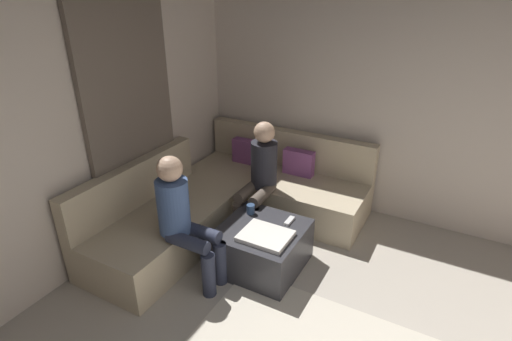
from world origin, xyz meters
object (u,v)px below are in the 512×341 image
at_px(game_remote, 289,221).
at_px(person_on_couch_back, 260,174).
at_px(sectional_couch, 231,200).
at_px(ottoman, 262,247).
at_px(person_on_couch_side, 183,217).
at_px(coffee_mug, 251,209).

distance_m(game_remote, person_on_couch_back, 0.66).
relative_size(sectional_couch, ottoman, 3.36).
relative_size(person_on_couch_back, person_on_couch_side, 1.00).
bearing_deg(coffee_mug, person_on_couch_back, 105.89).
xyz_separation_m(sectional_couch, ottoman, (0.66, -0.52, -0.07)).
xyz_separation_m(sectional_couch, person_on_couch_back, (0.33, 0.06, 0.38)).
relative_size(ottoman, game_remote, 5.07).
bearing_deg(sectional_couch, person_on_couch_side, -81.65).
relative_size(ottoman, person_on_couch_side, 0.63).
distance_m(sectional_couch, ottoman, 0.85).
bearing_deg(person_on_couch_side, game_remote, 135.42).
bearing_deg(ottoman, sectional_couch, 141.75).
xyz_separation_m(ottoman, person_on_couch_back, (-0.33, 0.58, 0.45)).
relative_size(coffee_mug, person_on_couch_side, 0.08).
relative_size(ottoman, person_on_couch_back, 0.63).
bearing_deg(sectional_couch, coffee_mug, -37.73).
bearing_deg(person_on_couch_side, coffee_mug, 156.12).
height_order(sectional_couch, game_remote, sectional_couch).
relative_size(game_remote, person_on_couch_side, 0.12).
xyz_separation_m(coffee_mug, person_on_couch_back, (-0.11, 0.40, 0.19)).
relative_size(sectional_couch, person_on_couch_side, 2.12).
height_order(sectional_couch, person_on_couch_back, person_on_couch_back).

